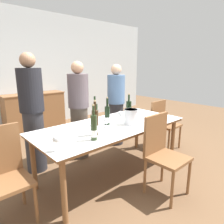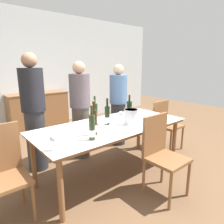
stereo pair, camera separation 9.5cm
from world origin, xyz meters
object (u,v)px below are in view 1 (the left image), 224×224
(wine_bottle_2, at_px, (107,116))
(wine_glass_0, at_px, (106,121))
(wine_bottle_0, at_px, (95,123))
(chair_near_front, at_px, (162,149))
(chair_left_end, at_px, (3,170))
(wine_bottle_1, at_px, (94,128))
(wine_glass_2, at_px, (120,114))
(ice_bucket, at_px, (131,116))
(sideboard_cabinet, at_px, (35,111))
(person_guest_left, at_px, (79,111))
(person_guest_right, at_px, (116,106))
(chair_right_end, at_px, (163,121))
(wine_glass_1, at_px, (57,140))
(dining_table, at_px, (112,129))
(person_host, at_px, (33,114))
(wine_bottle_3, at_px, (95,115))
(wine_bottle_4, at_px, (129,112))

(wine_bottle_2, bearing_deg, wine_glass_0, -135.81)
(wine_bottle_0, bearing_deg, chair_near_front, -41.62)
(chair_left_end, distance_m, chair_near_front, 1.72)
(wine_bottle_1, height_order, wine_bottle_2, wine_bottle_1)
(wine_bottle_1, relative_size, wine_glass_2, 2.87)
(wine_bottle_1, bearing_deg, ice_bucket, 10.13)
(wine_bottle_2, bearing_deg, sideboard_cabinet, 88.79)
(wine_bottle_2, xyz_separation_m, chair_near_front, (0.21, -0.75, -0.31))
(person_guest_left, distance_m, person_guest_right, 0.85)
(chair_right_end, bearing_deg, wine_glass_0, -175.20)
(chair_right_end, bearing_deg, person_guest_left, 153.27)
(sideboard_cabinet, bearing_deg, person_guest_left, -91.25)
(wine_bottle_2, height_order, chair_left_end, wine_bottle_2)
(wine_bottle_1, distance_m, chair_near_front, 0.87)
(wine_glass_1, xyz_separation_m, person_guest_right, (1.78, 1.06, -0.08))
(wine_bottle_0, xyz_separation_m, wine_glass_0, (0.28, 0.13, -0.05))
(wine_bottle_2, height_order, wine_glass_1, wine_bottle_2)
(person_guest_left, bearing_deg, chair_near_front, -82.24)
(dining_table, xyz_separation_m, wine_glass_1, (-0.95, -0.28, 0.18))
(ice_bucket, relative_size, wine_bottle_2, 0.55)
(wine_bottle_0, distance_m, chair_near_front, 0.86)
(sideboard_cabinet, xyz_separation_m, person_host, (-0.77, -1.96, 0.42))
(chair_left_end, bearing_deg, person_guest_left, 27.18)
(ice_bucket, distance_m, wine_bottle_3, 0.49)
(wine_bottle_3, bearing_deg, wine_bottle_1, -128.86)
(ice_bucket, bearing_deg, dining_table, 144.07)
(wine_glass_0, bearing_deg, chair_right_end, 4.80)
(wine_bottle_3, distance_m, chair_right_end, 1.59)
(chair_near_front, bearing_deg, person_host, 121.20)
(dining_table, relative_size, wine_glass_2, 15.33)
(wine_glass_2, bearing_deg, wine_bottle_3, 175.07)
(wine_bottle_3, xyz_separation_m, wine_glass_2, (0.44, -0.04, -0.05))
(chair_left_end, distance_m, person_guest_right, 2.30)
(wine_bottle_1, height_order, chair_near_front, wine_bottle_1)
(sideboard_cabinet, relative_size, wine_bottle_1, 3.57)
(wine_bottle_0, relative_size, wine_bottle_2, 1.08)
(chair_right_end, bearing_deg, sideboard_cabinet, 116.19)
(sideboard_cabinet, distance_m, wine_bottle_4, 2.87)
(wine_glass_0, distance_m, person_host, 1.07)
(ice_bucket, relative_size, wine_glass_2, 1.52)
(wine_bottle_0, distance_m, chair_right_end, 1.83)
(wine_bottle_1, relative_size, chair_left_end, 0.42)
(person_host, bearing_deg, sideboard_cabinet, 68.53)
(wine_bottle_0, xyz_separation_m, wine_bottle_2, (0.38, 0.22, -0.02))
(dining_table, distance_m, person_guest_left, 0.79)
(wine_bottle_0, relative_size, chair_left_end, 0.43)
(wine_bottle_0, relative_size, person_guest_right, 0.27)
(ice_bucket, height_order, wine_glass_1, ice_bucket)
(wine_glass_1, xyz_separation_m, chair_near_front, (1.13, -0.42, -0.30))
(sideboard_cabinet, xyz_separation_m, wine_bottle_0, (-0.44, -2.97, 0.44))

